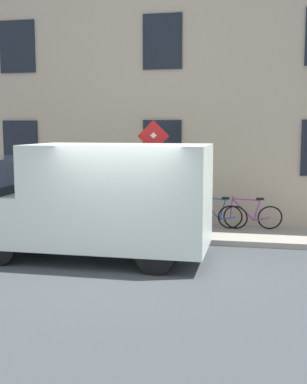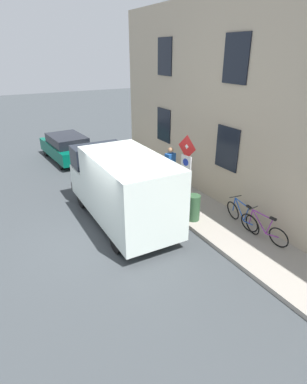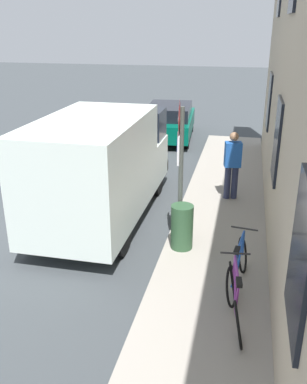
% 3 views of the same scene
% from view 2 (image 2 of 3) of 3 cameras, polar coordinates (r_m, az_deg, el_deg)
% --- Properties ---
extents(ground_plane, '(80.00, 80.00, 0.00)m').
position_cam_2_polar(ground_plane, '(10.16, -7.47, -8.31)').
color(ground_plane, '#393E42').
extents(sidewalk_slab, '(2.02, 17.76, 0.14)m').
position_cam_2_polar(sidewalk_slab, '(11.63, 8.52, -3.52)').
color(sidewalk_slab, gray).
rests_on(sidewalk_slab, ground_plane).
extents(building_facade, '(0.75, 15.76, 7.24)m').
position_cam_2_polar(building_facade, '(11.37, 15.30, 14.23)').
color(building_facade, '#B6A58C').
rests_on(building_facade, ground_plane).
extents(sign_post_stacked, '(0.18, 0.56, 2.77)m').
position_cam_2_polar(sign_post_stacked, '(10.33, 6.00, 4.73)').
color(sign_post_stacked, '#474C47').
rests_on(sign_post_stacked, sidewalk_slab).
extents(delivery_van, '(2.02, 5.34, 2.50)m').
position_cam_2_polar(delivery_van, '(10.48, -5.79, 1.08)').
color(delivery_van, white).
rests_on(delivery_van, ground_plane).
extents(parked_hatchback, '(2.04, 4.12, 1.38)m').
position_cam_2_polar(parked_hatchback, '(17.66, -15.44, 7.91)').
color(parked_hatchback, '#045440').
rests_on(parked_hatchback, ground_plane).
extents(bicycle_purple, '(0.46, 1.72, 0.89)m').
position_cam_2_polar(bicycle_purple, '(10.15, 19.30, -6.29)').
color(bicycle_purple, black).
rests_on(bicycle_purple, sidewalk_slab).
extents(bicycle_blue, '(0.49, 1.72, 0.89)m').
position_cam_2_polar(bicycle_blue, '(10.67, 15.79, -4.24)').
color(bicycle_blue, black).
rests_on(bicycle_blue, sidewalk_slab).
extents(pedestrian, '(0.44, 0.34, 1.72)m').
position_cam_2_polar(pedestrian, '(13.11, 3.02, 4.75)').
color(pedestrian, '#262B47').
rests_on(pedestrian, sidewalk_slab).
extents(litter_bin, '(0.44, 0.44, 0.90)m').
position_cam_2_polar(litter_bin, '(10.73, 7.26, -2.82)').
color(litter_bin, '#2D5133').
rests_on(litter_bin, sidewalk_slab).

